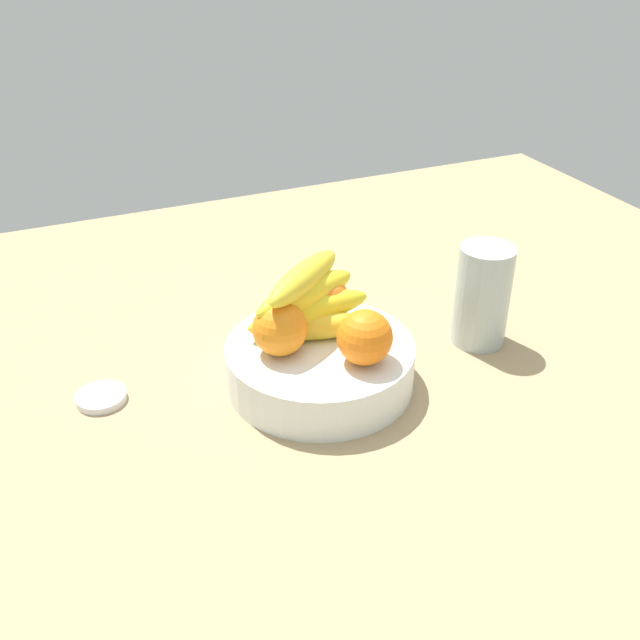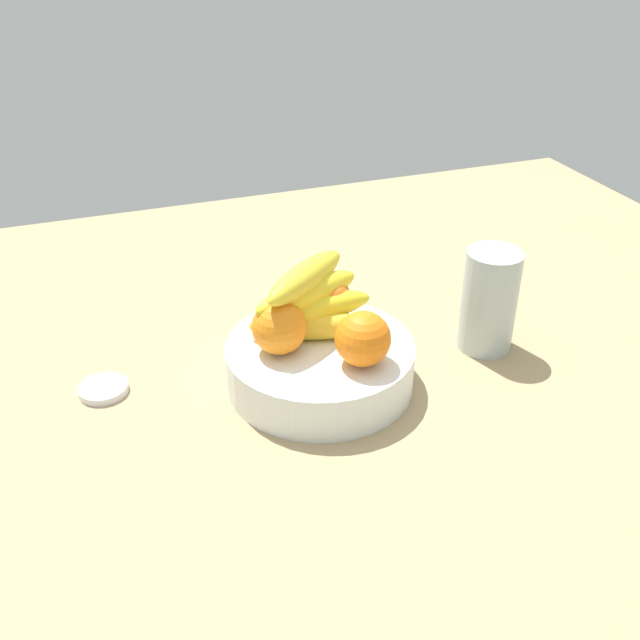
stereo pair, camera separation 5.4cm
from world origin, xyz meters
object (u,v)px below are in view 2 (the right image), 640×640
at_px(orange_front_left, 363,339).
at_px(orange_front_right, 326,301).
at_px(jar_lid, 103,389).
at_px(thermos_tumbler, 489,301).
at_px(orange_center, 279,327).
at_px(fruit_bowl, 320,364).
at_px(banana_bunch, 307,302).

bearing_deg(orange_front_left, orange_front_right, -84.80).
relative_size(orange_front_right, jar_lid, 1.09).
xyz_separation_m(thermos_tumbler, jar_lid, (0.56, -0.07, -0.07)).
relative_size(orange_front_left, orange_center, 1.00).
bearing_deg(orange_center, jar_lid, -17.99).
distance_m(orange_front_right, orange_center, 0.10).
xyz_separation_m(fruit_bowl, orange_center, (0.06, -0.01, 0.07)).
distance_m(orange_front_left, thermos_tumbler, 0.24).
relative_size(fruit_bowl, orange_front_right, 3.53).
distance_m(orange_center, banana_bunch, 0.06).
xyz_separation_m(orange_front_left, banana_bunch, (0.04, -0.09, 0.02)).
height_order(orange_front_right, banana_bunch, banana_bunch).
bearing_deg(orange_center, thermos_tumbler, -179.73).
height_order(orange_front_left, orange_center, same).
height_order(fruit_bowl, jar_lid, fruit_bowl).
bearing_deg(thermos_tumbler, orange_front_left, 15.98).
bearing_deg(jar_lid, orange_front_left, 156.80).
xyz_separation_m(orange_center, banana_bunch, (-0.05, -0.03, 0.02)).
bearing_deg(thermos_tumbler, fruit_bowl, 1.54).
bearing_deg(banana_bunch, orange_center, 27.69).
xyz_separation_m(banana_bunch, thermos_tumbler, (-0.28, 0.02, -0.04)).
height_order(orange_center, banana_bunch, banana_bunch).
height_order(orange_front_left, jar_lid, orange_front_left).
bearing_deg(banana_bunch, jar_lid, -10.14).
height_order(fruit_bowl, banana_bunch, banana_bunch).
distance_m(orange_front_left, jar_lid, 0.37).
relative_size(orange_front_right, thermos_tumbler, 0.47).
distance_m(banana_bunch, thermos_tumbler, 0.28).
bearing_deg(fruit_bowl, orange_front_right, -118.07).
height_order(orange_front_left, banana_bunch, banana_bunch).
relative_size(orange_front_right, orange_center, 1.00).
height_order(thermos_tumbler, jar_lid, thermos_tumbler).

